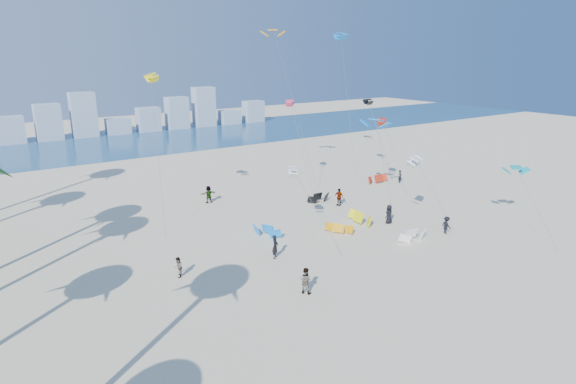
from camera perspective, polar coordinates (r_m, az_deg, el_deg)
ground at (r=28.81m, az=13.85°, el=-17.09°), size 220.00×220.00×0.00m
ocean at (r=90.79m, az=-22.22°, el=5.10°), size 220.00×220.00×0.00m
kitesurfer_near at (r=38.04m, az=-1.52°, el=-6.46°), size 0.82×0.79×1.90m
kitesurfer_mid at (r=32.82m, az=2.06°, el=-10.39°), size 1.05×1.12×1.83m
kitesurfers_far at (r=47.69m, az=2.45°, el=-1.80°), size 33.53×21.25×1.88m
grounded_kites at (r=48.23m, az=7.22°, el=-2.22°), size 23.46×16.36×1.03m
flying_kites at (r=52.81m, az=6.40°, el=11.06°), size 31.63×36.05×18.56m
distant_skyline at (r=99.82m, az=-24.38°, el=7.56°), size 85.00×3.00×8.40m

